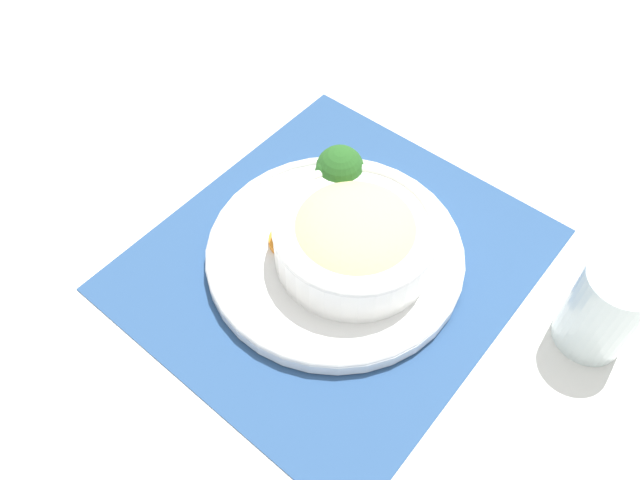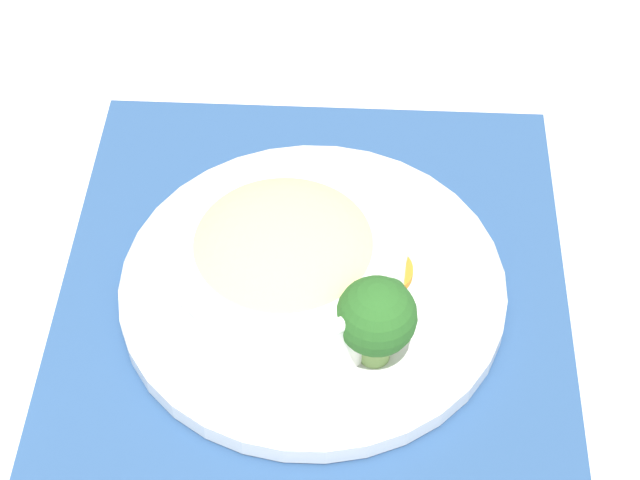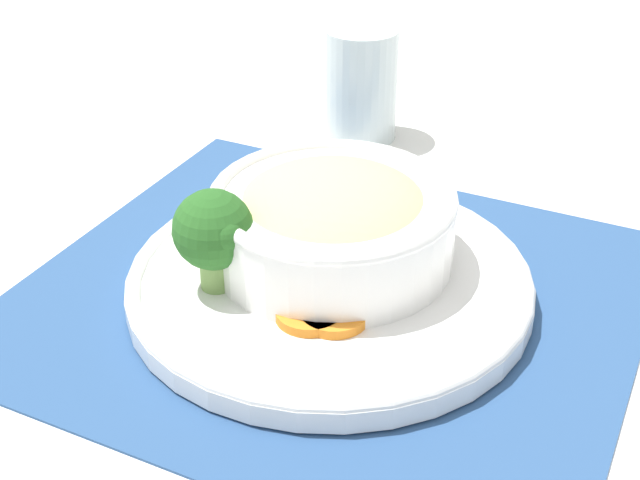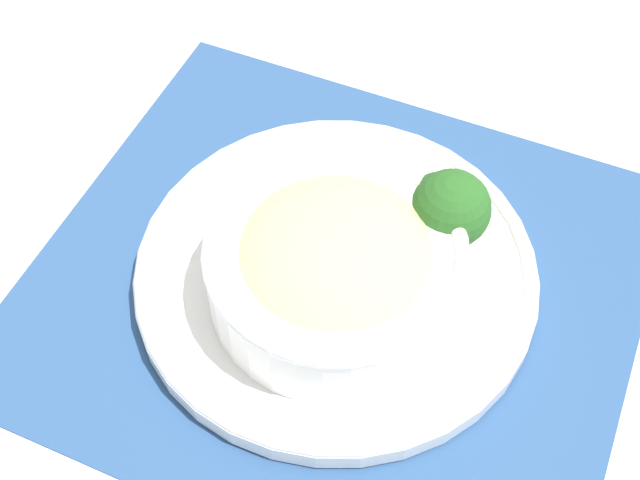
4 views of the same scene
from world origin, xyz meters
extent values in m
plane|color=white|center=(0.00, 0.00, 0.00)|extent=(4.00, 4.00, 0.00)
cube|color=#2D5184|center=(0.00, 0.00, 0.00)|extent=(0.47, 0.43, 0.00)
cylinder|color=white|center=(0.00, 0.00, 0.01)|extent=(0.30, 0.30, 0.02)
torus|color=white|center=(0.00, 0.00, 0.02)|extent=(0.30, 0.30, 0.01)
cylinder|color=white|center=(0.01, -0.02, 0.05)|extent=(0.18, 0.18, 0.05)
torus|color=white|center=(0.01, -0.02, 0.07)|extent=(0.18, 0.18, 0.01)
ellipsoid|color=beige|center=(0.01, -0.02, 0.06)|extent=(0.15, 0.15, 0.06)
cylinder|color=#759E51|center=(0.06, 0.05, 0.03)|extent=(0.02, 0.02, 0.03)
sphere|color=#286023|center=(0.06, 0.05, 0.07)|extent=(0.06, 0.06, 0.06)
sphere|color=#286023|center=(0.05, 0.06, 0.07)|extent=(0.03, 0.03, 0.03)
sphere|color=#286023|center=(0.08, 0.05, 0.07)|extent=(0.02, 0.02, 0.02)
cylinder|color=orange|center=(-0.01, 0.05, 0.02)|extent=(0.05, 0.05, 0.01)
cylinder|color=orange|center=(-0.03, 0.05, 0.02)|extent=(0.05, 0.05, 0.01)
cylinder|color=silver|center=(0.12, -0.26, 0.06)|extent=(0.07, 0.07, 0.11)
cylinder|color=silver|center=(0.12, -0.26, 0.04)|extent=(0.06, 0.06, 0.07)
camera|label=1|loc=(-0.31, -0.29, 0.60)|focal=35.00mm
camera|label=2|loc=(0.51, 0.07, 0.66)|focal=60.00mm
camera|label=3|loc=(-0.27, 0.47, 0.38)|focal=50.00mm
camera|label=4|loc=(0.17, -0.34, 0.56)|focal=50.00mm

